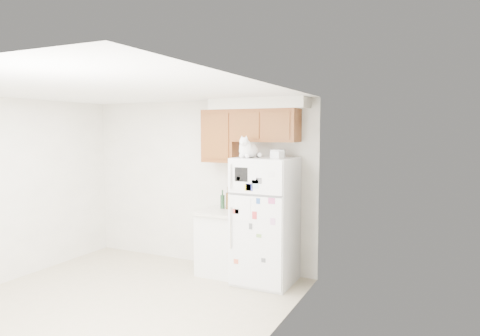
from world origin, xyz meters
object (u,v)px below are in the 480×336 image
Objects in this scene: cat at (248,149)px; storage_box_back at (278,153)px; refrigerator at (265,220)px; bottle_amber at (228,198)px; bottle_green at (222,199)px; base_counter at (223,242)px; storage_box_front at (277,155)px.

cat reaches higher than storage_box_back.
refrigerator is 0.73m from bottle_amber.
refrigerator is 0.80m from bottle_green.
cat is at bearing -139.59° from refrigerator.
base_counter is at bearing -103.19° from bottle_amber.
cat is (0.50, -0.23, 1.35)m from base_counter.
storage_box_back reaches higher than bottle_amber.
storage_box_back is at bearing -3.22° from bottle_green.
base_counter is at bearing 173.91° from refrigerator.
cat is (-0.19, -0.16, 0.96)m from refrigerator.
base_counter is 6.13× the size of storage_box_front.
refrigerator is 11.33× the size of storage_box_front.
storage_box_front is at bearing -19.04° from refrigerator.
bottle_amber is at bearing -177.82° from storage_box_front.
bottle_amber is at bearing 76.81° from base_counter.
base_counter is 2.84× the size of bottle_amber.
bottle_amber is (-0.47, 0.36, -0.73)m from cat.
refrigerator is 4.02× the size of cat.
base_counter is 1.46m from cat.
storage_box_back reaches higher than base_counter.
storage_box_front is 1.11m from bottle_amber.
storage_box_back is (0.31, 0.30, -0.06)m from cat.
cat is at bearing -24.98° from base_counter.
bottle_green is (-0.75, 0.19, 0.21)m from refrigerator.
bottle_green is (-0.06, 0.11, 0.59)m from base_counter.
bottle_green is at bearing 166.06° from refrigerator.
cat is at bearing -143.65° from storage_box_back.
storage_box_back is at bearing 4.42° from base_counter.
cat is 1.00m from bottle_green.
bottle_green is at bearing -175.19° from storage_box_front.
base_counter is at bearing 177.27° from storage_box_back.
bottle_amber is at bearing 162.78° from refrigerator.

